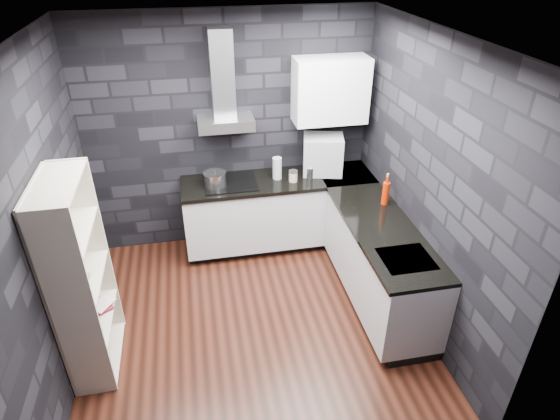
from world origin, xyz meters
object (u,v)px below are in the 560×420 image
object	(u,v)px
bookshelf	(81,280)
red_bottle	(386,193)
pot	(215,180)
appliance_garage	(323,155)
utensil_crock	(310,172)
fruit_bowl	(79,282)
glass_vase	(277,168)
storage_jar	(293,177)

from	to	relation	value
bookshelf	red_bottle	bearing A→B (deg)	11.55
pot	appliance_garage	bearing A→B (deg)	4.93
appliance_garage	red_bottle	xyz separation A→B (m)	(0.44, -0.84, -0.10)
utensil_crock	fruit_bowl	bearing A→B (deg)	-146.91
glass_vase	storage_jar	size ratio (longest dim) A/B	2.20
appliance_garage	red_bottle	bearing A→B (deg)	-49.13
fruit_bowl	red_bottle	bearing A→B (deg)	14.53
storage_jar	appliance_garage	xyz separation A→B (m)	(0.38, 0.16, 0.17)
pot	appliance_garage	size ratio (longest dim) A/B	0.54
red_bottle	bookshelf	bearing A→B (deg)	-166.69
pot	red_bottle	size ratio (longest dim) A/B	0.97
appliance_garage	bookshelf	bearing A→B (deg)	-134.81
appliance_garage	pot	bearing A→B (deg)	-161.70
storage_jar	appliance_garage	bearing A→B (deg)	22.63
bookshelf	appliance_garage	bearing A→B (deg)	30.06
fruit_bowl	appliance_garage	bearing A→B (deg)	32.90
appliance_garage	utensil_crock	bearing A→B (deg)	-136.28
appliance_garage	fruit_bowl	world-z (taller)	appliance_garage
utensil_crock	appliance_garage	distance (m)	0.26
pot	fruit_bowl	bearing A→B (deg)	-129.06
pot	appliance_garage	distance (m)	1.27
utensil_crock	bookshelf	distance (m)	2.69
utensil_crock	fruit_bowl	size ratio (longest dim) A/B	0.67
pot	glass_vase	xyz separation A→B (m)	(0.71, 0.06, 0.05)
red_bottle	pot	bearing A→B (deg)	156.62
glass_vase	red_bottle	world-z (taller)	glass_vase
glass_vase	pot	bearing A→B (deg)	-175.51
pot	utensil_crock	distance (m)	1.08
storage_jar	utensil_crock	xyz separation A→B (m)	(0.21, 0.06, 0.01)
storage_jar	red_bottle	size ratio (longest dim) A/B	0.47
glass_vase	appliance_garage	distance (m)	0.56
appliance_garage	glass_vase	bearing A→B (deg)	-161.12
pot	appliance_garage	xyz separation A→B (m)	(1.25, 0.11, 0.14)
storage_jar	appliance_garage	world-z (taller)	appliance_garage
pot	glass_vase	world-z (taller)	glass_vase
pot	bookshelf	size ratio (longest dim) A/B	0.13
appliance_garage	bookshelf	distance (m)	2.90
fruit_bowl	glass_vase	bearing A→B (deg)	38.82
bookshelf	fruit_bowl	distance (m)	0.08
glass_vase	utensil_crock	world-z (taller)	glass_vase
glass_vase	red_bottle	bearing A→B (deg)	-38.67
utensil_crock	bookshelf	size ratio (longest dim) A/B	0.07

